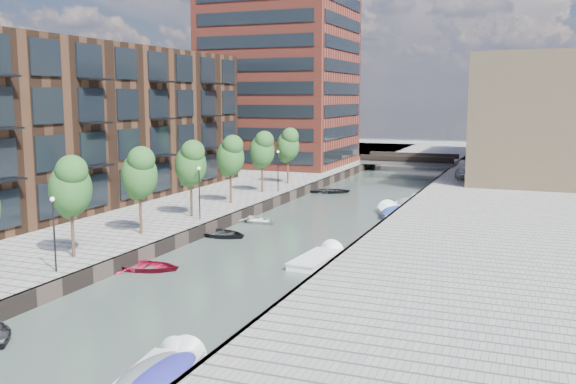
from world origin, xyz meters
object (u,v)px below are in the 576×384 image
Objects in this scene: tree_5 at (262,149)px; motorboat_2 at (320,259)px; motorboat_1 at (154,372)px; sloop_3 at (257,223)px; motorboat_4 at (408,203)px; motorboat_0 at (168,374)px; bridge at (410,161)px; sloop_2 at (146,270)px; sloop_1 at (219,236)px; tree_2 at (139,172)px; tree_1 at (70,185)px; motorboat_3 at (392,213)px; tree_6 at (288,144)px; tree_3 at (191,162)px; sloop_4 at (330,193)px; car at (463,173)px; tree_4 at (230,155)px.

motorboat_2 is (12.77, -19.94, -5.20)m from tree_5.
sloop_3 is at bearing 106.78° from motorboat_1.
motorboat_0 is at bearing -91.29° from motorboat_4.
tree_5 is 41.01m from motorboat_0.
bridge is 3.01× the size of sloop_2.
sloop_3 is (0.44, 5.91, 0.00)m from sloop_1.
bridge reaches higher than sloop_2.
tree_5 is (0.00, 21.00, 0.00)m from tree_2.
sloop_2 is at bearing 126.76° from motorboat_0.
tree_1 is 29.18m from motorboat_3.
tree_5 is at bearing -1.60° from sloop_2.
tree_6 is (0.00, 7.00, 0.00)m from tree_5.
motorboat_1 is at bearing -74.69° from tree_6.
tree_1 is 19.25m from sloop_3.
tree_3 is at bearing 90.00° from tree_2.
motorboat_1 is at bearing -72.08° from tree_5.
sloop_4 is 0.93× the size of motorboat_1.
motorboat_0 is 18.60m from motorboat_2.
tree_6 is at bearing -3.27° from sloop_2.
tree_1 is 14.00m from tree_3.
sloop_2 is 31.04m from motorboat_4.
motorboat_3 is (0.65, 35.80, 0.03)m from motorboat_0.
motorboat_4 is at bearing -14.53° from tree_6.
bridge is at bearing 79.75° from tree_3.
motorboat_2 is 1.05× the size of motorboat_4.
bridge is 2.74× the size of motorboat_1.
bridge is 2.18× the size of tree_5.
sloop_3 is at bearing -10.36° from sloop_2.
motorboat_3 is 20.95m from car.
bridge is 17.66m from car.
motorboat_4 is (0.30, 6.11, -0.03)m from motorboat_3.
tree_3 is 1.39× the size of sloop_3.
sloop_2 is at bearing -73.20° from tree_3.
motorboat_1 is (7.99, -46.92, 0.19)m from sloop_4.
tree_4 is at bearing -162.72° from motorboat_3.
tree_5 reaches higher than sloop_3.
motorboat_2 is (0.30, 18.62, -0.08)m from motorboat_1.
sloop_3 is at bearing -77.24° from tree_6.
tree_1 and tree_6 have the same top height.
tree_3 reaches higher than motorboat_3.
sloop_3 is (3.83, -9.90, -5.31)m from tree_5.
motorboat_0 is at bearing -91.04° from motorboat_3.
bridge reaches higher than sloop_3.
sloop_4 is at bearing 129.72° from motorboat_3.
sloop_1 is (3.39, 5.20, -5.31)m from tree_2.
bridge is 71.69m from motorboat_1.
motorboat_0 is at bearing -137.83° from sloop_3.
sloop_3 is at bearing -96.22° from bridge.
car is (9.02, -15.18, 0.27)m from bridge.
sloop_3 is at bearing 70.98° from tree_2.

